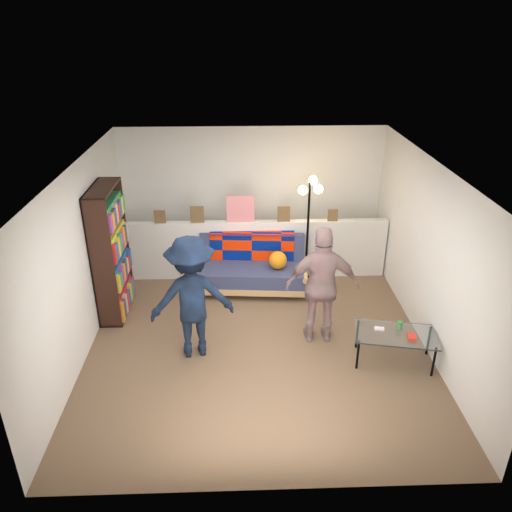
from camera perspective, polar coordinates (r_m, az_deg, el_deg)
The scene contains 10 objects.
ground at distance 7.04m, azimuth 0.12°, elevation -9.15°, with size 5.00×5.00×0.00m, color brown.
room_shell at distance 6.67m, azimuth -0.02°, elevation 5.08°, with size 4.60×5.05×2.45m.
half_wall_ledge at distance 8.35m, azimuth -0.34°, elevation 0.77°, with size 4.45×0.15×1.00m, color silver.
ledge_decor at distance 8.07m, azimuth -1.97°, elevation 5.05°, with size 2.97×0.02×0.45m.
futon_sofa at distance 8.05m, azimuth -0.43°, elevation -1.35°, with size 1.85×1.00×0.77m.
bookshelf at distance 7.48m, azimuth -16.25°, elevation -0.03°, with size 0.32×0.97×1.94m.
coffee_table at distance 6.60m, azimuth 15.73°, elevation -8.71°, with size 1.11×0.75×0.53m.
floor_lamp at distance 7.97m, azimuth 6.16°, elevation 5.32°, with size 0.36×0.33×1.78m.
person_left at distance 6.35m, azimuth -7.35°, elevation -4.73°, with size 1.07×0.61×1.65m, color black.
person_right at distance 6.62m, azimuth 7.58°, elevation -3.40°, with size 0.97×0.40×1.65m, color #C78085.
Camera 1 is at (-0.22, -5.77, 4.03)m, focal length 35.00 mm.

